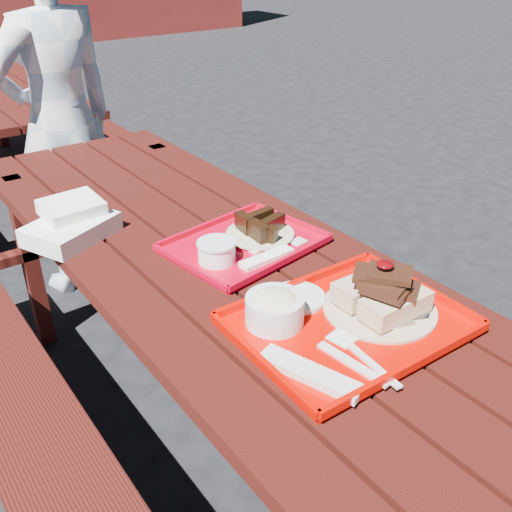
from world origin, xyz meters
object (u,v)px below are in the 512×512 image
object	(u,v)px
near_tray	(341,310)
far_tray	(244,243)
picnic_table_near	(226,313)
person	(62,123)

from	to	relation	value
near_tray	far_tray	bearing A→B (deg)	85.96
near_tray	far_tray	distance (m)	0.42
picnic_table_near	near_tray	bearing A→B (deg)	-84.44
picnic_table_near	person	size ratio (longest dim) A/B	1.50
far_tray	picnic_table_near	bearing A→B (deg)	-177.67
person	near_tray	bearing A→B (deg)	75.41
far_tray	near_tray	bearing A→B (deg)	-94.04
near_tray	person	world-z (taller)	person
picnic_table_near	person	xyz separation A→B (m)	(0.04, 1.36, 0.24)
picnic_table_near	far_tray	distance (m)	0.22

